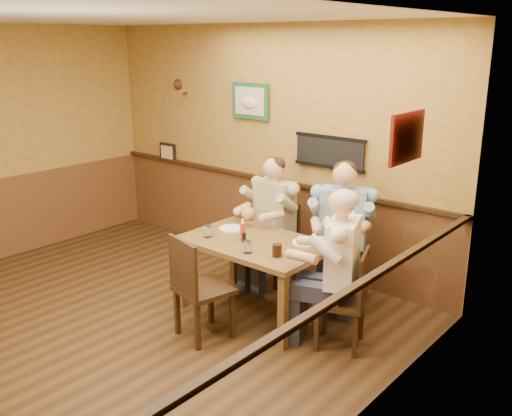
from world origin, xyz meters
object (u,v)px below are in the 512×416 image
Objects in this scene: diner_white_elder at (342,278)px; salt_shaker at (242,229)px; chair_back_right at (341,259)px; hot_sauce_bottle at (243,231)px; chair_near_side at (204,287)px; water_glass_left at (208,231)px; diner_tan_shirt at (274,227)px; chair_back_left at (274,243)px; diner_blue_polo at (342,241)px; cola_tumbler at (277,250)px; dining_table at (255,250)px; water_glass_mid at (248,247)px; chair_right_end at (341,299)px; pepper_shaker at (244,238)px.

diner_white_elder is 1.25m from salt_shaker.
chair_back_right is 0.73× the size of diner_white_elder.
diner_white_elder is 6.66× the size of hot_sauce_bottle.
hot_sauce_bottle is 2.05× the size of salt_shaker.
chair_near_side is 8.21× the size of water_glass_left.
chair_back_right is 0.88m from diner_tan_shirt.
diner_white_elder is (1.32, -0.75, 0.20)m from chair_back_left.
diner_blue_polo is 11.28× the size of water_glass_left.
chair_back_left is 0.86m from chair_back_right.
cola_tumbler is at bearing -94.33° from diner_white_elder.
chair_back_right is at bearing 54.71° from dining_table.
dining_table is at bearing -63.95° from chair_back_left.
dining_table is at bearing -148.64° from chair_back_right.
water_glass_left is 1.26× the size of salt_shaker.
water_glass_left reaches higher than water_glass_mid.
chair_back_right reaches higher than salt_shaker.
diner_blue_polo is 6.93× the size of hot_sauce_bottle.
water_glass_mid reaches higher than dining_table.
hot_sauce_bottle is at bearing -108.43° from chair_right_end.
water_glass_mid is 0.60× the size of hot_sauce_bottle.
chair_back_left reaches higher than dining_table.
chair_back_right reaches higher than chair_back_left.
dining_table is at bearing 34.54° from hot_sauce_bottle.
cola_tumbler is at bearing -49.51° from chair_back_left.
hot_sauce_bottle reaches higher than cola_tumbler.
pepper_shaker is at bearing 137.70° from water_glass_mid.
chair_near_side is 10.27× the size of pepper_shaker.
hot_sauce_bottle reaches higher than water_glass_mid.
diner_blue_polo reaches higher than hot_sauce_bottle.
water_glass_mid is (-0.83, -0.27, 0.36)m from chair_right_end.
water_glass_left is at bearing -94.44° from chair_back_left.
water_glass_left is at bearing -103.26° from chair_right_end.
chair_near_side is at bearing -78.88° from diner_white_elder.
chair_back_right is 0.96× the size of chair_near_side.
dining_table is 0.18m from pepper_shaker.
hot_sauce_bottle reaches higher than pepper_shaker.
dining_table is 0.48m from cola_tumbler.
chair_back_right is at bearing 2.19° from chair_back_left.
salt_shaker is (-0.21, 0.75, 0.31)m from chair_near_side.
diner_blue_polo is (-0.46, 0.76, 0.22)m from chair_right_end.
pepper_shaker is at bearing -147.77° from chair_back_right.
dining_table is 0.50m from water_glass_left.
chair_back_left is 0.67× the size of diner_blue_polo.
chair_back_right is 1.00m from cola_tumbler.
chair_back_left is 0.99× the size of chair_right_end.
salt_shaker is (-1.24, 0.11, 0.16)m from diner_white_elder.
diner_white_elder is at bearing 4.51° from pepper_shaker.
chair_near_side is 0.84m from salt_shaker.
chair_back_left reaches higher than salt_shaker.
chair_right_end is 0.70m from cola_tumbler.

